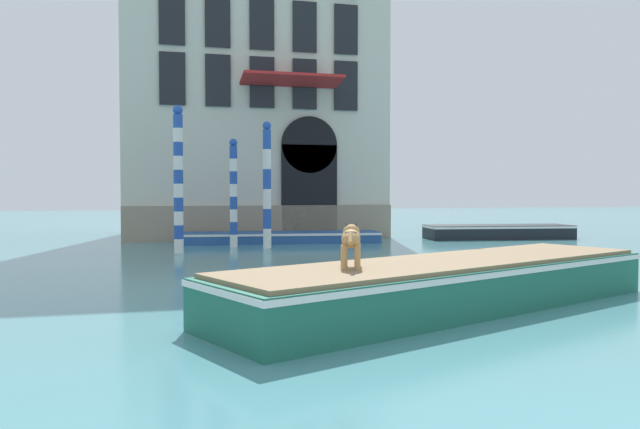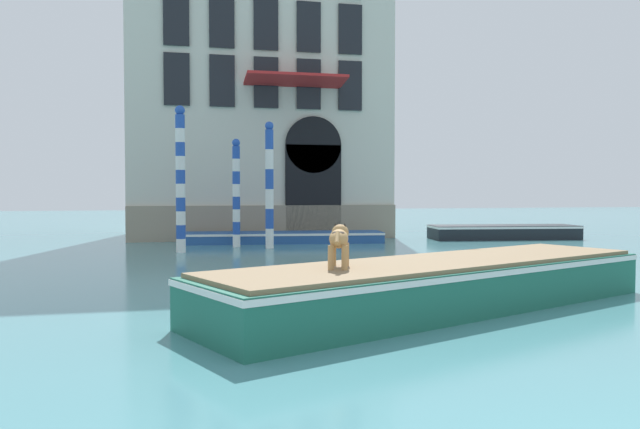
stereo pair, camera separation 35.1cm
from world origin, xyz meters
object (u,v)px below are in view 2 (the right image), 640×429
mooring_pole_2 (180,178)px  boat_foreground (440,283)px  boat_moored_near_palazzo (284,237)px  dog_on_deck (339,239)px  boat_moored_far (503,232)px  mooring_pole_1 (236,192)px  mooring_pole_0 (269,184)px

mooring_pole_2 → boat_foreground: bearing=-68.7°
boat_moored_near_palazzo → dog_on_deck: bearing=-90.4°
dog_on_deck → boat_moored_far: 16.48m
dog_on_deck → mooring_pole_1: bearing=19.6°
dog_on_deck → mooring_pole_0: (0.62, 11.27, 0.88)m
boat_moored_far → boat_foreground: bearing=-115.9°
dog_on_deck → boat_moored_far: (9.84, 13.18, -0.87)m
boat_moored_near_palazzo → mooring_pole_2: mooring_pole_2 is taller
dog_on_deck → mooring_pole_2: bearing=29.3°
boat_foreground → mooring_pole_0: mooring_pole_0 is taller
boat_moored_near_palazzo → mooring_pole_1: size_ratio=2.00×
boat_moored_far → mooring_pole_1: mooring_pole_1 is taller
boat_foreground → mooring_pole_1: bearing=77.3°
boat_moored_far → mooring_pole_2: bearing=-160.6°
dog_on_deck → mooring_pole_1: (-0.37, 11.97, 0.63)m
mooring_pole_1 → mooring_pole_2: (-1.76, -1.47, 0.41)m
mooring_pole_1 → mooring_pole_2: 2.34m
boat_foreground → dog_on_deck: dog_on_deck is taller
dog_on_deck → boat_moored_near_palazzo: size_ratio=0.12×
mooring_pole_0 → boat_moored_far: bearing=11.7°
mooring_pole_2 → mooring_pole_1: bearing=39.9°
dog_on_deck → mooring_pole_2: (-2.13, 10.49, 1.04)m
mooring_pole_1 → mooring_pole_2: bearing=-140.1°
dog_on_deck → boat_moored_near_palazzo: (1.41, 13.23, -0.94)m
dog_on_deck → mooring_pole_1: mooring_pole_1 is taller
boat_moored_far → mooring_pole_0: size_ratio=1.42×
dog_on_deck → mooring_pole_1: 11.99m
boat_foreground → boat_moored_near_palazzo: size_ratio=1.15×
boat_moored_far → mooring_pole_0: 9.58m
dog_on_deck → boat_foreground: bearing=-54.5°
mooring_pole_0 → mooring_pole_2: mooring_pole_2 is taller
dog_on_deck → boat_moored_near_palazzo: dog_on_deck is taller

